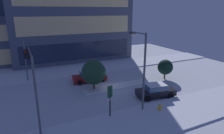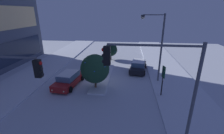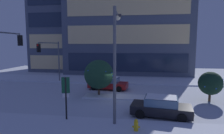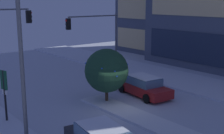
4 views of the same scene
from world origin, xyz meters
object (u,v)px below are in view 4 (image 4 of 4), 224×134
object	(u,v)px
traffic_light_corner_far_left	(96,31)
street_lamp_arched	(34,43)
parking_info_sign	(5,90)
decorated_tree_left_of_median	(107,71)
car_far	(144,86)

from	to	relation	value
traffic_light_corner_far_left	street_lamp_arched	world-z (taller)	street_lamp_arched
traffic_light_corner_far_left	street_lamp_arched	xyz separation A→B (m)	(9.84, -10.88, 0.88)
traffic_light_corner_far_left	street_lamp_arched	bearing A→B (deg)	42.14
parking_info_sign	decorated_tree_left_of_median	distance (m)	6.79
street_lamp_arched	decorated_tree_left_of_median	size ratio (longest dim) A/B	2.03
parking_info_sign	decorated_tree_left_of_median	size ratio (longest dim) A/B	0.82
street_lamp_arched	decorated_tree_left_of_median	world-z (taller)	street_lamp_arched
car_far	street_lamp_arched	size ratio (longest dim) A/B	0.63
car_far	traffic_light_corner_far_left	size ratio (longest dim) A/B	0.83
car_far	traffic_light_corner_far_left	xyz separation A→B (m)	(-7.81, 1.40, 3.41)
parking_info_sign	traffic_light_corner_far_left	bearing A→B (deg)	14.91
car_far	decorated_tree_left_of_median	distance (m)	3.55
street_lamp_arched	parking_info_sign	bearing A→B (deg)	94.95
car_far	street_lamp_arched	world-z (taller)	street_lamp_arched
traffic_light_corner_far_left	decorated_tree_left_of_median	world-z (taller)	traffic_light_corner_far_left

